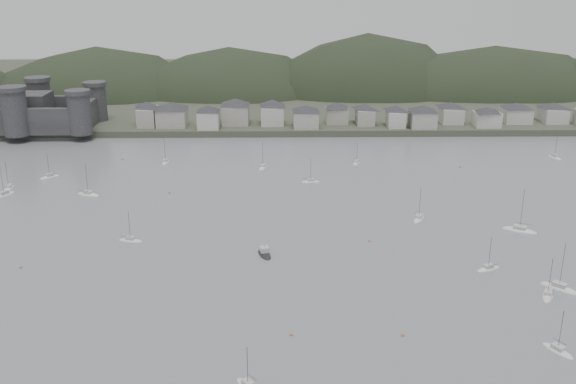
{
  "coord_description": "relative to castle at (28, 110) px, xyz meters",
  "views": [
    {
      "loc": [
        -3.04,
        -124.3,
        74.52
      ],
      "look_at": [
        0.0,
        75.0,
        6.0
      ],
      "focal_mm": 40.91,
      "sensor_mm": 36.0,
      "label": 1
    }
  ],
  "objects": [
    {
      "name": "waterfront_town",
      "position": [
        170.59,
        3.54,
        -2.3
      ],
      "size": [
        451.48,
        28.46,
        12.92
      ],
      "color": "gray",
      "rests_on": "far_shore_land"
    },
    {
      "name": "castle",
      "position": [
        0.0,
        0.0,
        0.0
      ],
      "size": [
        66.0,
        43.0,
        20.0
      ],
      "color": "#2D2D2F",
      "rests_on": "far_shore_land"
    },
    {
      "name": "ground",
      "position": [
        120.0,
        -179.8,
        -10.96
      ],
      "size": [
        900.0,
        900.0,
        0.0
      ],
      "primitive_type": "plane",
      "color": "slate",
      "rests_on": "ground"
    },
    {
      "name": "moored_fleet",
      "position": [
        107.72,
        -114.43,
        -10.79
      ],
      "size": [
        241.91,
        161.3,
        14.08
      ],
      "color": "silver",
      "rests_on": "ground"
    },
    {
      "name": "far_shore_land",
      "position": [
        120.0,
        115.2,
        -9.46
      ],
      "size": [
        900.0,
        250.0,
        3.0
      ],
      "primitive_type": "cube",
      "color": "#383D2D",
      "rests_on": "ground"
    },
    {
      "name": "motor_launch_far",
      "position": [
        113.0,
        -139.98,
        -10.67
      ],
      "size": [
        5.09,
        8.54,
        3.92
      ],
      "rotation": [
        0.0,
        0.0,
        3.43
      ],
      "color": "black",
      "rests_on": "ground"
    },
    {
      "name": "sailboat_lead",
      "position": [
        171.42,
        -150.28,
        -10.78
      ],
      "size": [
        7.45,
        4.98,
        9.79
      ],
      "rotation": [
        0.0,
        0.0,
        5.13
      ],
      "color": "silver",
      "rests_on": "ground"
    },
    {
      "name": "forested_ridge",
      "position": [
        124.83,
        89.6,
        -22.25
      ],
      "size": [
        851.55,
        103.94,
        102.57
      ],
      "color": "black",
      "rests_on": "ground"
    },
    {
      "name": "mooring_buoys",
      "position": [
        124.73,
        -119.78,
        -10.81
      ],
      "size": [
        173.26,
        137.11,
        0.7
      ],
      "color": "#B45B3C",
      "rests_on": "ground"
    }
  ]
}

